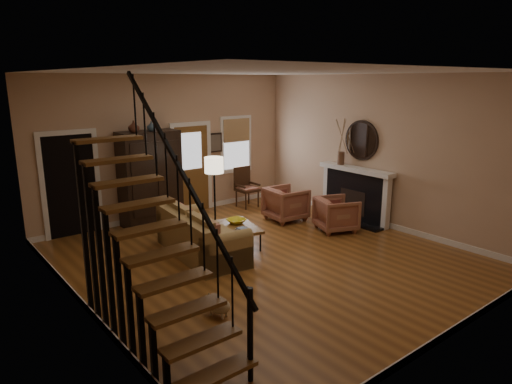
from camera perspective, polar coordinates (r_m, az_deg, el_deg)
room at (r=9.18m, az=-7.85°, el=3.26°), size 7.00×7.33×3.30m
staircase at (r=5.44m, az=-12.65°, el=-3.27°), size 0.94×2.80×3.20m
fireplace at (r=10.70m, az=12.43°, el=0.38°), size 0.33×1.95×2.30m
armoire at (r=10.34m, az=-13.09°, el=1.65°), size 1.30×0.60×2.10m
vase_a at (r=9.93m, az=-15.03°, el=7.91°), size 0.24×0.24×0.25m
vase_b at (r=10.10m, az=-12.94°, el=8.01°), size 0.20×0.20×0.21m
sofa at (r=8.51m, az=-6.82°, el=-5.25°), size 1.16×2.24×0.80m
coffee_table at (r=8.98m, az=-2.16°, el=-5.45°), size 0.86×1.19×0.41m
bowl at (r=9.04m, az=-2.48°, el=-3.65°), size 0.37×0.37×0.09m
books at (r=8.61m, az=-1.62°, el=-4.69°), size 0.20×0.27×0.05m
armchair_left at (r=9.96m, az=10.00°, el=-2.73°), size 1.03×1.02×0.73m
armchair_right at (r=10.57m, az=3.77°, el=-1.47°), size 0.93×0.91×0.77m
floor_lamp at (r=9.32m, az=-5.18°, el=-0.72°), size 0.47×0.47×1.67m
side_chair at (r=11.59m, az=-1.10°, el=0.57°), size 0.54×0.54×1.02m
dog at (r=6.48m, az=-4.66°, el=-14.07°), size 0.36×0.45×0.28m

